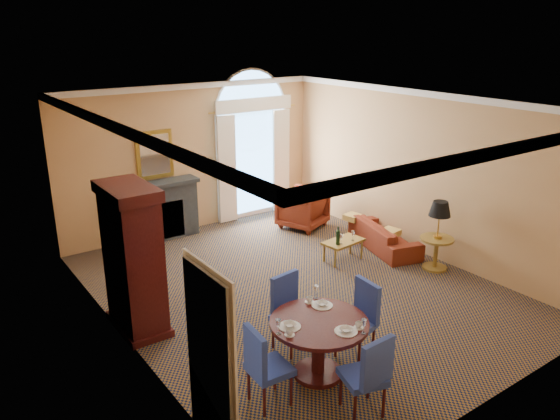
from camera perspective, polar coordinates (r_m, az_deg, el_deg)
ground at (r=9.60m, az=1.75°, el=-8.15°), size 7.50×7.50×0.00m
room_envelope at (r=9.27m, az=-0.73°, el=7.34°), size 6.04×7.52×3.45m
armoire at (r=8.26m, az=-15.07°, el=-5.23°), size 0.64×1.14×2.24m
dining_table at (r=7.16m, az=4.07°, el=-12.98°), size 1.27×1.27×1.00m
dining_chair_north at (r=7.75m, az=0.87°, el=-10.07°), size 0.53×0.55×1.07m
dining_chair_south at (r=6.55m, az=9.35°, el=-16.32°), size 0.59×0.59×1.07m
dining_chair_east at (r=7.65m, az=8.47°, el=-10.71°), size 0.58×0.58×1.07m
dining_chair_west at (r=6.62m, az=-1.81°, el=-15.65°), size 0.53×0.51×1.07m
sofa at (r=11.34m, az=10.85°, el=-2.66°), size 1.19×1.96×0.54m
armchair at (r=12.28m, az=2.34°, el=0.16°), size 1.21×1.22×0.87m
coffee_table at (r=10.57m, az=6.62°, el=-3.31°), size 0.85×0.54×0.77m
side_table at (r=10.42m, az=16.21°, el=-1.69°), size 0.62×0.62×1.30m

